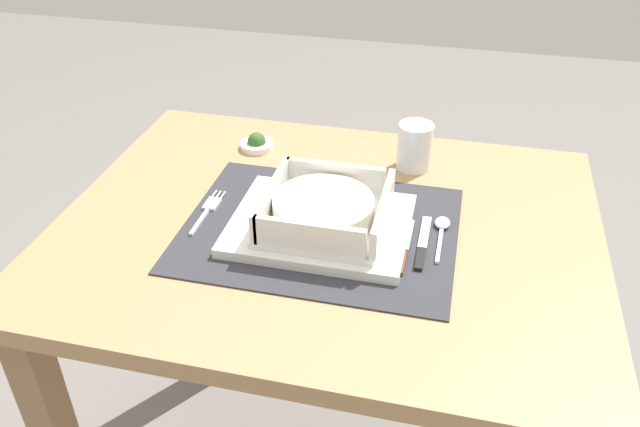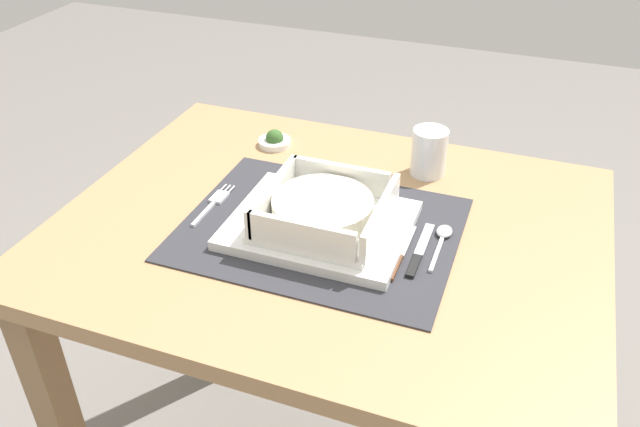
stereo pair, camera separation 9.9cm
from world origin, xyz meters
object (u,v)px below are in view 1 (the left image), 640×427
Objects in this scene: butter_knife at (422,246)px; drinking_glass at (415,148)px; fork at (209,208)px; porridge_bowl at (326,211)px; bread_knife at (404,249)px; spoon at (442,228)px; condiment_saucer at (257,144)px; dining_table at (327,282)px.

drinking_glass is (-0.04, 0.24, 0.03)m from butter_knife.
porridge_bowl is at bearing -1.08° from fork.
fork is 0.94× the size of bread_knife.
condiment_saucer reaches higher than spoon.
porridge_bowl is 1.41× the size of fork.
butter_knife is 0.03m from bread_knife.
porridge_bowl is 0.31m from condiment_saucer.
fork is at bearing -92.22° from condiment_saucer.
spoon reaches higher than dining_table.
porridge_bowl is at bearing -165.50° from spoon.
bread_knife is at bearing -150.93° from butter_knife.
porridge_bowl is 0.13m from bread_knife.
condiment_saucer is (-0.36, 0.20, 0.00)m from spoon.
drinking_glass is at bearing 39.36° from fork.
bread_knife is at bearing -21.84° from dining_table.
butter_knife is at bearing 33.01° from bread_knife.
butter_knife is at bearing -80.33° from drinking_glass.
condiment_saucer is at bearing 143.40° from butter_knife.
condiment_saucer reaches higher than butter_knife.
bread_knife is (0.32, -0.04, 0.00)m from fork.
drinking_glass reaches higher than porridge_bowl.
fork is (-0.19, -0.01, 0.13)m from dining_table.
bread_knife reaches higher than dining_table.
spoon reaches higher than butter_knife.
dining_table is 0.22m from spoon.
butter_knife reaches higher than dining_table.
butter_knife is (0.35, -0.02, 0.00)m from fork.
dining_table is 0.29m from drinking_glass.
dining_table is at bearing 7.46° from fork.
fork is at bearing -175.95° from dining_table.
butter_knife is at bearing -115.31° from spoon.
bread_knife is (-0.05, -0.07, -0.00)m from spoon.
dining_table is 6.17× the size of bread_knife.
porridge_bowl is 2.16× the size of drinking_glass.
condiment_saucer is (-0.19, 0.24, -0.03)m from porridge_bowl.
condiment_saucer is (0.01, 0.22, 0.00)m from fork.
fork is 1.54× the size of drinking_glass.
bread_knife reaches higher than fork.
porridge_bowl is 0.15m from butter_knife.
fork is 0.97× the size of butter_knife.
butter_knife is (0.15, -0.01, -0.04)m from porridge_bowl.
drinking_glass is (0.31, 0.22, 0.03)m from fork.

